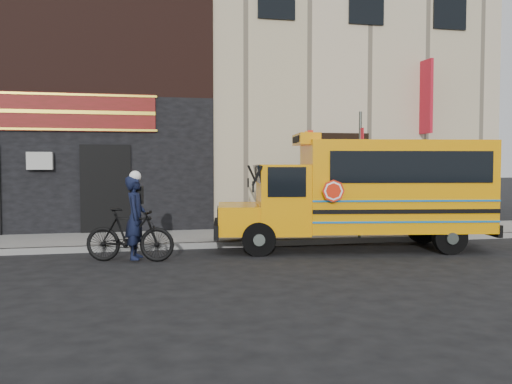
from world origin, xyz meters
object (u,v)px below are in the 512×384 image
object	(u,v)px
school_bus	(368,190)
cyclist	(136,220)
bicycle	(130,235)
sign_pole	(360,172)

from	to	relation	value
school_bus	cyclist	xyz separation A→B (m)	(-5.78, -0.49, -0.58)
bicycle	cyclist	bearing A→B (deg)	-51.79
sign_pole	cyclist	world-z (taller)	sign_pole
sign_pole	bicycle	size ratio (longest dim) A/B	1.80
bicycle	cyclist	size ratio (longest dim) A/B	1.07
sign_pole	bicycle	bearing A→B (deg)	-165.72
school_bus	sign_pole	bearing A→B (deg)	76.92
school_bus	bicycle	distance (m)	6.01
school_bus	bicycle	world-z (taller)	school_bus
sign_pole	cyclist	size ratio (longest dim) A/B	1.92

